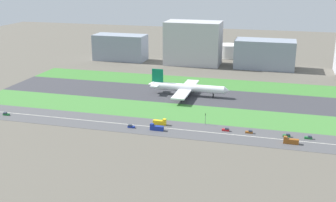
# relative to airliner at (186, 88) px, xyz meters

# --- Properties ---
(ground_plane) EXTENTS (800.00, 800.00, 0.00)m
(ground_plane) POSITION_rel_airliner_xyz_m (-9.35, -0.00, -6.23)
(ground_plane) COLOR #5B564C
(runway) EXTENTS (280.00, 46.00, 0.10)m
(runway) POSITION_rel_airliner_xyz_m (-9.35, -0.00, -6.18)
(runway) COLOR #38383D
(runway) RESTS_ON ground_plane
(grass_median_north) EXTENTS (280.00, 36.00, 0.10)m
(grass_median_north) POSITION_rel_airliner_xyz_m (-9.35, 41.00, -6.18)
(grass_median_north) COLOR #3D7A33
(grass_median_north) RESTS_ON ground_plane
(grass_median_south) EXTENTS (280.00, 36.00, 0.10)m
(grass_median_south) POSITION_rel_airliner_xyz_m (-9.35, -41.00, -6.18)
(grass_median_south) COLOR #427F38
(grass_median_south) RESTS_ON ground_plane
(highway) EXTENTS (280.00, 28.00, 0.10)m
(highway) POSITION_rel_airliner_xyz_m (-9.35, -73.00, -6.18)
(highway) COLOR #4C4C4F
(highway) RESTS_ON ground_plane
(highway_centerline) EXTENTS (266.00, 0.50, 0.01)m
(highway_centerline) POSITION_rel_airliner_xyz_m (-9.35, -73.00, -6.13)
(highway_centerline) COLOR silver
(highway_centerline) RESTS_ON highway
(airliner) EXTENTS (65.00, 56.00, 19.70)m
(airliner) POSITION_rel_airliner_xyz_m (0.00, 0.00, 0.00)
(airliner) COLOR white
(airliner) RESTS_ON runway
(truck_1) EXTENTS (8.40, 2.50, 4.00)m
(truck_1) POSITION_rel_airliner_xyz_m (-1.00, -78.00, -4.56)
(truck_1) COLOR navy
(truck_1) RESTS_ON highway
(car_1) EXTENTS (4.40, 1.80, 2.00)m
(car_1) POSITION_rel_airliner_xyz_m (76.17, -68.00, -5.31)
(car_1) COLOR #19662D
(car_1) RESTS_ON highway
(car_5) EXTENTS (4.40, 1.80, 2.00)m
(car_5) POSITION_rel_airliner_xyz_m (88.38, -68.00, -5.31)
(car_5) COLOR #19662D
(car_5) RESTS_ON highway
(car_3) EXTENTS (4.40, 1.80, 2.00)m
(car_3) POSITION_rel_airliner_xyz_m (40.21, -68.00, -5.31)
(car_3) COLOR #B2191E
(car_3) RESTS_ON highway
(car_0) EXTENTS (4.40, 1.80, 2.00)m
(car_0) POSITION_rel_airliner_xyz_m (-107.25, -78.00, -5.31)
(car_0) COLOR #19662D
(car_0) RESTS_ON highway
(truck_0) EXTENTS (8.40, 2.50, 4.00)m
(truck_0) POSITION_rel_airliner_xyz_m (-1.66, -68.00, -4.56)
(truck_0) COLOR yellow
(truck_0) RESTS_ON highway
(car_4) EXTENTS (4.40, 1.80, 2.00)m
(car_4) POSITION_rel_airliner_xyz_m (-17.58, -78.00, -5.31)
(car_4) COLOR navy
(car_4) RESTS_ON highway
(truck_2) EXTENTS (8.40, 2.50, 4.00)m
(truck_2) POSITION_rel_airliner_xyz_m (78.05, -78.00, -4.56)
(truck_2) COLOR brown
(truck_2) RESTS_ON highway
(car_2) EXTENTS (4.40, 1.80, 2.00)m
(car_2) POSITION_rel_airliner_xyz_m (54.38, -68.00, -5.31)
(car_2) COLOR brown
(car_2) RESTS_ON highway
(traffic_light) EXTENTS (0.36, 0.50, 7.20)m
(traffic_light) POSITION_rel_airliner_xyz_m (25.99, -60.01, -1.94)
(traffic_light) COLOR #4C4C51
(traffic_light) RESTS_ON highway
(terminal_building) EXTENTS (56.04, 24.56, 27.58)m
(terminal_building) POSITION_rel_airliner_xyz_m (-99.35, 114.00, 7.56)
(terminal_building) COLOR gray
(terminal_building) RESTS_ON ground_plane
(hangar_building) EXTENTS (56.43, 31.73, 44.08)m
(hangar_building) POSITION_rel_airliner_xyz_m (-18.82, 114.00, 15.81)
(hangar_building) COLOR #B2B2B7
(hangar_building) RESTS_ON ground_plane
(office_tower) EXTENTS (58.50, 28.51, 28.32)m
(office_tower) POSITION_rel_airliner_xyz_m (53.75, 114.00, 7.93)
(office_tower) COLOR gray
(office_tower) RESTS_ON ground_plane
(fuel_tank_west) EXTENTS (24.79, 24.79, 14.49)m
(fuel_tank_west) POSITION_rel_airliner_xyz_m (12.24, 159.00, 1.01)
(fuel_tank_west) COLOR silver
(fuel_tank_west) RESTS_ON ground_plane
(fuel_tank_centre) EXTENTS (16.77, 16.77, 14.40)m
(fuel_tank_centre) POSITION_rel_airliner_xyz_m (43.25, 159.00, 0.97)
(fuel_tank_centre) COLOR silver
(fuel_tank_centre) RESTS_ON ground_plane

